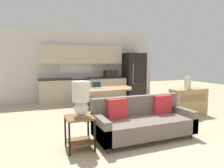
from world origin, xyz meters
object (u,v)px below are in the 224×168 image
Objects in this scene: vase at (188,83)px; dining_chair_near_right at (136,99)px; side_table at (79,127)px; credenza at (188,102)px; laptop at (97,86)px; dining_table at (107,90)px; refrigerator at (134,76)px; couch at (142,121)px; table_lamp at (81,97)px; dining_chair_far_left at (83,93)px.

dining_chair_near_right is at bearing 164.00° from vase.
side_table is 0.54× the size of credenza.
laptop is at bearing 148.60° from credenza.
dining_table reaches higher than side_table.
couch is at bearing -115.89° from refrigerator.
dining_table is 2.57m from table_lamp.
side_table is 2.65m from laptop.
laptop is at bearing 66.22° from table_lamp.
dining_chair_near_right is (1.08, -1.61, 0.00)m from dining_chair_far_left.
table_lamp reaches higher than vase.
table_lamp is at bearing -163.13° from credenza.
couch is 3.23× the size of table_lamp.
refrigerator reaches higher than dining_chair_far_left.
dining_chair_far_left is (-0.50, 2.93, 0.19)m from couch.
dining_chair_near_right is at bearing -56.56° from dining_table.
dining_table is at bearing -57.01° from dining_chair_near_right.
table_lamp reaches higher than dining_table.
table_lamp is at bearing -128.03° from refrigerator.
laptop is (-0.21, 2.32, 0.46)m from couch.
table_lamp reaches higher than side_table.
credenza is at bearing -34.04° from laptop.
vase is at bearing 16.75° from side_table.
dining_chair_near_right is at bearing -116.91° from refrigerator.
side_table is at bearing -128.35° from refrigerator.
dining_table is 0.96m from dining_chair_far_left.
refrigerator is at bearing 64.11° from couch.
laptop is at bearing -51.91° from dining_chair_near_right.
table_lamp is 3.50m from credenza.
couch is at bearing -87.41° from laptop.
dining_chair_far_left is (-2.54, 1.99, 0.13)m from credenza.
vase is (-0.01, -3.17, -0.01)m from refrigerator.
side_table is at bearing -97.86° from dining_chair_far_left.
table_lamp reaches higher than dining_chair_near_right.
couch is 2.25m from credenza.
credenza is 1.12× the size of dining_chair_far_left.
credenza is at bearing 16.87° from table_lamp.
credenza is (2.04, 0.94, 0.06)m from couch.
dining_table is 1.00m from dining_chair_near_right.
dining_chair_near_right is 2.88× the size of laptop.
dining_chair_far_left is at bearing 140.93° from vase.
dining_table is at bearing 147.74° from vase.
vase is (3.27, 0.99, 0.55)m from side_table.
refrigerator is 5.32m from side_table.
laptop is (-2.26, 1.38, 0.40)m from credenza.
dining_chair_near_right is at bearing 36.93° from table_lamp.
side_table is 1.75× the size of laptop.
credenza reaches higher than side_table.
laptop reaches higher than couch.
laptop is at bearing 65.46° from side_table.
refrigerator is 3.24× the size of side_table.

